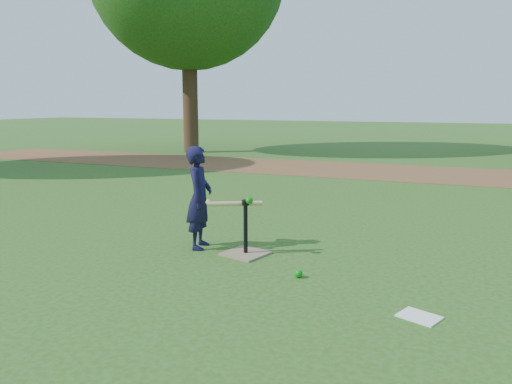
% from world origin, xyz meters
% --- Properties ---
extents(ground, '(80.00, 80.00, 0.00)m').
position_xyz_m(ground, '(0.00, 0.00, 0.00)').
color(ground, '#285116').
rests_on(ground, ground).
extents(dirt_strip, '(24.00, 3.00, 0.01)m').
position_xyz_m(dirt_strip, '(0.00, 7.50, 0.01)').
color(dirt_strip, brown).
rests_on(dirt_strip, ground).
extents(child, '(0.38, 0.48, 1.17)m').
position_xyz_m(child, '(-0.29, 0.17, 0.59)').
color(child, black).
rests_on(child, ground).
extents(wiffle_ball_ground, '(0.08, 0.08, 0.08)m').
position_xyz_m(wiffle_ball_ground, '(1.06, -0.37, 0.04)').
color(wiffle_ball_ground, '#0C8412').
rests_on(wiffle_ball_ground, ground).
extents(clipboard, '(0.36, 0.33, 0.01)m').
position_xyz_m(clipboard, '(2.21, -0.87, 0.01)').
color(clipboard, white).
rests_on(clipboard, ground).
extents(batting_tee, '(0.53, 0.53, 0.61)m').
position_xyz_m(batting_tee, '(0.30, 0.12, 0.11)').
color(batting_tee, '#8D7759').
rests_on(batting_tee, ground).
extents(swing_action, '(0.61, 0.33, 0.13)m').
position_xyz_m(swing_action, '(0.19, 0.09, 0.58)').
color(swing_action, tan).
rests_on(swing_action, ground).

